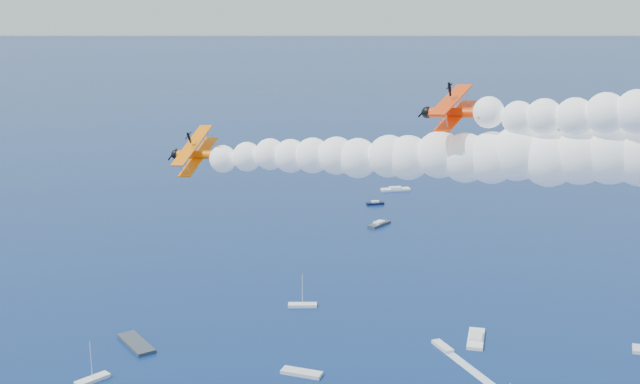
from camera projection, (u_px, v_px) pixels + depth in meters
The scene contains 5 objects.
biplane_lead at pixel (458, 113), 80.80m from camera, with size 7.09×7.95×4.79m, color #FB3905, non-canonical shape.
biplane_trail at pixel (199, 155), 92.27m from camera, with size 6.72×7.54×4.54m, color #FF6F05, non-canonical shape.
smoke_trail_trail at pixel (491, 156), 80.12m from camera, with size 61.95×22.58×11.77m, color white, non-canonical shape.
spectator_boats at pixel (616, 361), 167.37m from camera, with size 229.21×176.25×0.70m.
boat_wakes at pixel (475, 360), 168.53m from camera, with size 137.35×221.49×0.04m.
Camera 1 is at (42.39, -45.80, 75.02)m, focal length 47.75 mm.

